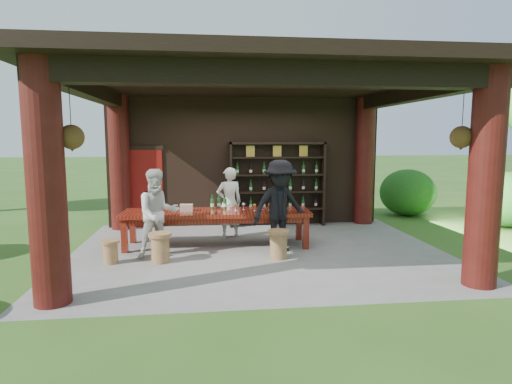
{
  "coord_description": "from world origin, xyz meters",
  "views": [
    {
      "loc": [
        -1.03,
        -8.35,
        2.27
      ],
      "look_at": [
        0.0,
        0.4,
        1.15
      ],
      "focal_mm": 30.0,
      "sensor_mm": 36.0,
      "label": 1
    }
  ],
  "objects": [
    {
      "name": "host",
      "position": [
        -0.51,
        1.29,
        0.8
      ],
      "size": [
        0.65,
        0.49,
        1.61
      ],
      "primitive_type": "imported",
      "rotation": [
        0.0,
        0.0,
        3.33
      ],
      "color": "silver",
      "rests_on": "ground"
    },
    {
      "name": "ground",
      "position": [
        0.0,
        0.0,
        0.0
      ],
      "size": [
        90.0,
        90.0,
        0.0
      ],
      "primitive_type": "plane",
      "color": "#2D5119",
      "rests_on": "ground"
    },
    {
      "name": "stool_far_left",
      "position": [
        -2.77,
        -0.54,
        0.23
      ],
      "size": [
        0.32,
        0.32,
        0.43
      ],
      "rotation": [
        0.0,
        0.0,
        -0.09
      ],
      "color": "brown",
      "rests_on": "ground"
    },
    {
      "name": "napkin_basket",
      "position": [
        -1.44,
        0.57,
        0.82
      ],
      "size": [
        0.27,
        0.19,
        0.14
      ],
      "primitive_type": "cube",
      "rotation": [
        0.0,
        0.0,
        -0.04
      ],
      "color": "#BF6672",
      "rests_on": "tasting_table"
    },
    {
      "name": "guest_woman",
      "position": [
        -1.95,
        -0.2,
        0.85
      ],
      "size": [
        0.99,
        0.88,
        1.69
      ],
      "primitive_type": "imported",
      "rotation": [
        0.0,
        0.0,
        0.34
      ],
      "color": "beige",
      "rests_on": "ground"
    },
    {
      "name": "tasting_table",
      "position": [
        -0.82,
        0.52,
        0.64
      ],
      "size": [
        3.92,
        1.14,
        0.75
      ],
      "rotation": [
        0.0,
        0.0,
        -0.04
      ],
      "color": "#5C140D",
      "rests_on": "ground"
    },
    {
      "name": "shrubs",
      "position": [
        2.94,
        0.92,
        0.55
      ],
      "size": [
        19.97,
        8.26,
        1.36
      ],
      "color": "#194C14",
      "rests_on": "ground"
    },
    {
      "name": "stool_near_right",
      "position": [
        0.31,
        -0.57,
        0.29
      ],
      "size": [
        0.41,
        0.41,
        0.54
      ],
      "rotation": [
        0.0,
        0.0,
        -0.39
      ],
      "color": "brown",
      "rests_on": "ground"
    },
    {
      "name": "pavilion",
      "position": [
        -0.01,
        0.43,
        2.13
      ],
      "size": [
        7.5,
        6.0,
        3.6
      ],
      "color": "slate",
      "rests_on": "ground"
    },
    {
      "name": "trees",
      "position": [
        2.87,
        1.24,
        3.37
      ],
      "size": [
        20.85,
        11.69,
        4.8
      ],
      "color": "#3F2819",
      "rests_on": "ground"
    },
    {
      "name": "table_bottles",
      "position": [
        -0.77,
        0.8,
        0.9
      ],
      "size": [
        0.35,
        0.18,
        0.31
      ],
      "color": "#194C1E",
      "rests_on": "tasting_table"
    },
    {
      "name": "guest_man",
      "position": [
        0.42,
        -0.07,
        0.92
      ],
      "size": [
        1.35,
        1.03,
        1.84
      ],
      "primitive_type": "imported",
      "rotation": [
        0.0,
        0.0,
        0.33
      ],
      "color": "black",
      "rests_on": "ground"
    },
    {
      "name": "wine_shelf",
      "position": [
        0.79,
        2.45,
        1.09
      ],
      "size": [
        2.46,
        0.37,
        2.16
      ],
      "color": "black",
      "rests_on": "ground"
    },
    {
      "name": "stool_near_left",
      "position": [
        -1.88,
        -0.58,
        0.29
      ],
      "size": [
        0.42,
        0.42,
        0.55
      ],
      "rotation": [
        0.0,
        0.0,
        0.39
      ],
      "color": "brown",
      "rests_on": "ground"
    },
    {
      "name": "table_glasses",
      "position": [
        -0.33,
        0.54,
        0.82
      ],
      "size": [
        1.84,
        0.29,
        0.15
      ],
      "color": "silver",
      "rests_on": "tasting_table"
    }
  ]
}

